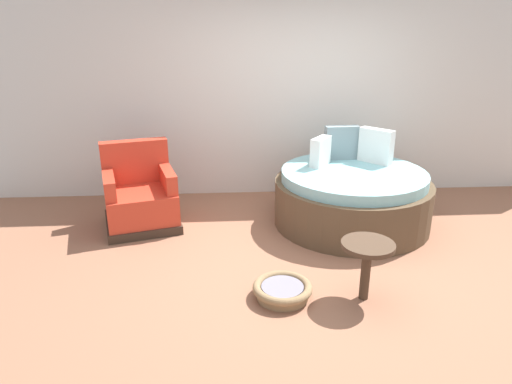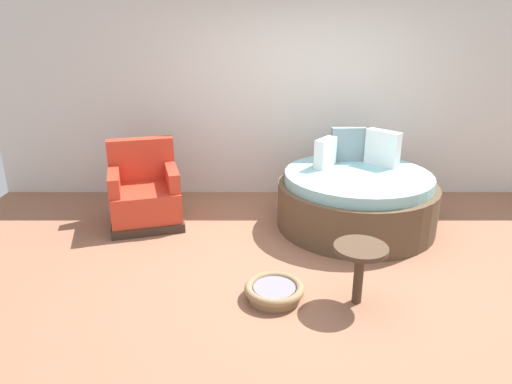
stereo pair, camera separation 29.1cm
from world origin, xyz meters
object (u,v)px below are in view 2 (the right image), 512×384
Objects in this scene: red_armchair at (144,195)px; round_daybed at (355,199)px; side_table at (360,257)px; pet_basket at (274,291)px.

round_daybed is at bearing -2.63° from red_armchair.
side_table is (-0.30, -1.57, 0.10)m from round_daybed.
round_daybed reaches higher than red_armchair.
red_armchair is at bearing 177.37° from round_daybed.
side_table is at bearing -38.22° from red_armchair.
pet_basket is (1.45, -1.63, -0.26)m from red_armchair.
red_armchair reaches higher than side_table.
red_armchair is 1.93× the size of pet_basket.
red_armchair is 2.72m from side_table.
pet_basket is (-0.99, -1.52, -0.25)m from round_daybed.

